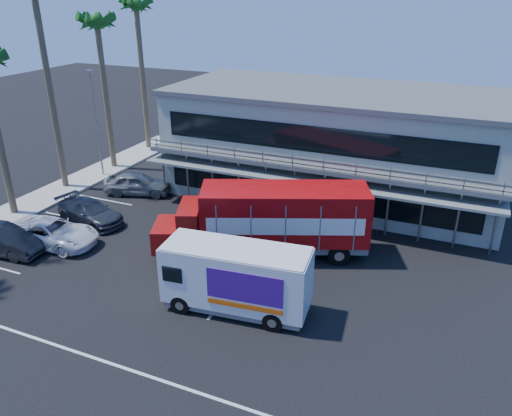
% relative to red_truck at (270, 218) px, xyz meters
% --- Properties ---
extents(ground, '(120.00, 120.00, 0.00)m').
position_rel_red_truck_xyz_m(ground, '(-2.27, -4.70, -2.13)').
color(ground, black).
rests_on(ground, ground).
extents(building, '(22.40, 12.00, 7.30)m').
position_rel_red_truck_xyz_m(building, '(0.73, 10.24, 1.53)').
color(building, gray).
rests_on(building, ground).
extents(curb_strip, '(3.00, 32.00, 0.16)m').
position_rel_red_truck_xyz_m(curb_strip, '(-17.27, 1.30, -2.05)').
color(curb_strip, '#A5A399').
rests_on(curb_strip, ground).
extents(palm_e, '(2.80, 2.80, 12.25)m').
position_rel_red_truck_xyz_m(palm_e, '(-16.97, 8.30, 8.44)').
color(palm_e, brown).
rests_on(palm_e, ground).
extents(palm_f, '(2.80, 2.80, 13.25)m').
position_rel_red_truck_xyz_m(palm_f, '(-17.37, 13.80, 9.34)').
color(palm_f, brown).
rests_on(palm_f, ground).
extents(light_pole_far, '(0.50, 0.25, 8.09)m').
position_rel_red_truck_xyz_m(light_pole_far, '(-16.47, 6.30, 2.37)').
color(light_pole_far, gray).
rests_on(light_pole_far, ground).
extents(red_truck, '(11.63, 6.80, 3.87)m').
position_rel_red_truck_xyz_m(red_truck, '(0.00, 0.00, 0.00)').
color(red_truck, maroon).
rests_on(red_truck, ground).
extents(white_van, '(6.75, 2.93, 3.20)m').
position_rel_red_truck_xyz_m(white_van, '(0.59, -5.49, -0.43)').
color(white_van, silver).
rests_on(white_van, ground).
extents(parked_car_b, '(4.89, 2.09, 1.57)m').
position_rel_red_truck_xyz_m(parked_car_b, '(-13.55, -5.75, -1.35)').
color(parked_car_b, black).
rests_on(parked_car_b, ground).
extents(parked_car_c, '(5.57, 2.88, 1.50)m').
position_rel_red_truck_xyz_m(parked_car_c, '(-11.77, -3.90, -1.38)').
color(parked_car_c, white).
rests_on(parked_car_c, ground).
extents(parked_car_d, '(5.16, 2.97, 1.41)m').
position_rel_red_truck_xyz_m(parked_car_d, '(-11.77, -0.70, -1.43)').
color(parked_car_d, '#2A2F38').
rests_on(parked_car_d, ground).
extents(parked_car_e, '(4.99, 3.16, 1.58)m').
position_rel_red_truck_xyz_m(parked_car_e, '(-11.77, 4.36, -1.34)').
color(parked_car_e, slate).
rests_on(parked_car_e, ground).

